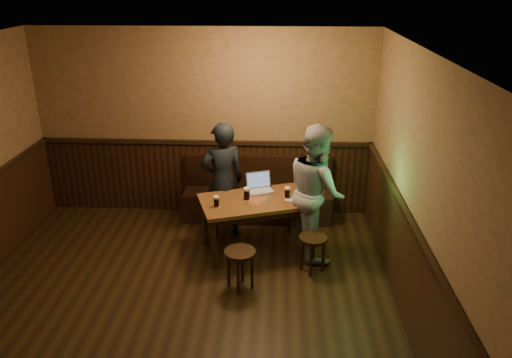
{
  "coord_description": "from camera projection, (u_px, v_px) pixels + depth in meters",
  "views": [
    {
      "loc": [
        1.09,
        -4.11,
        3.47
      ],
      "look_at": [
        0.82,
        1.67,
        1.08
      ],
      "focal_mm": 35.0,
      "sensor_mm": 36.0,
      "label": 1
    }
  ],
  "objects": [
    {
      "name": "room",
      "position": [
        166.0,
        223.0,
        4.91
      ],
      "size": [
        5.04,
        6.04,
        2.84
      ],
      "color": "black",
      "rests_on": "ground"
    },
    {
      "name": "pint_right",
      "position": [
        287.0,
        193.0,
        6.51
      ],
      "size": [
        0.1,
        0.1,
        0.15
      ],
      "color": "maroon",
      "rests_on": "pub_table"
    },
    {
      "name": "pub_table",
      "position": [
        255.0,
        206.0,
        6.52
      ],
      "size": [
        1.57,
        1.2,
        0.75
      ],
      "rotation": [
        0.0,
        0.0,
        0.32
      ],
      "color": "#5A2D19",
      "rests_on": "ground"
    },
    {
      "name": "stool_right",
      "position": [
        313.0,
        244.0,
        6.16
      ],
      "size": [
        0.41,
        0.41,
        0.48
      ],
      "rotation": [
        0.0,
        0.0,
        -0.18
      ],
      "color": "black",
      "rests_on": "ground"
    },
    {
      "name": "stool_left",
      "position": [
        240.0,
        258.0,
        5.81
      ],
      "size": [
        0.4,
        0.4,
        0.5
      ],
      "rotation": [
        0.0,
        0.0,
        -0.1
      ],
      "color": "black",
      "rests_on": "ground"
    },
    {
      "name": "pint_left",
      "position": [
        216.0,
        201.0,
        6.26
      ],
      "size": [
        0.09,
        0.09,
        0.15
      ],
      "color": "maroon",
      "rests_on": "pub_table"
    },
    {
      "name": "person_grey",
      "position": [
        316.0,
        191.0,
        6.4
      ],
      "size": [
        0.9,
        1.02,
        1.77
      ],
      "primitive_type": "imported",
      "rotation": [
        0.0,
        0.0,
        1.87
      ],
      "color": "gray",
      "rests_on": "ground"
    },
    {
      "name": "menu",
      "position": [
        294.0,
        199.0,
        6.5
      ],
      "size": [
        0.23,
        0.17,
        0.0
      ],
      "primitive_type": "cube",
      "rotation": [
        0.0,
        0.0,
        -0.09
      ],
      "color": "silver",
      "rests_on": "pub_table"
    },
    {
      "name": "bench",
      "position": [
        258.0,
        199.0,
        7.55
      ],
      "size": [
        2.2,
        0.5,
        0.95
      ],
      "color": "black",
      "rests_on": "ground"
    },
    {
      "name": "pint_mid",
      "position": [
        247.0,
        194.0,
        6.45
      ],
      "size": [
        0.11,
        0.11,
        0.17
      ],
      "color": "maroon",
      "rests_on": "pub_table"
    },
    {
      "name": "person_suit",
      "position": [
        223.0,
        181.0,
        6.83
      ],
      "size": [
        0.71,
        0.59,
        1.67
      ],
      "primitive_type": "imported",
      "rotation": [
        0.0,
        0.0,
        3.51
      ],
      "color": "black",
      "rests_on": "ground"
    },
    {
      "name": "laptop",
      "position": [
        260.0,
        186.0,
        6.74
      ],
      "size": [
        0.41,
        0.37,
        0.24
      ],
      "rotation": [
        0.0,
        0.0,
        0.34
      ],
      "color": "silver",
      "rests_on": "pub_table"
    }
  ]
}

